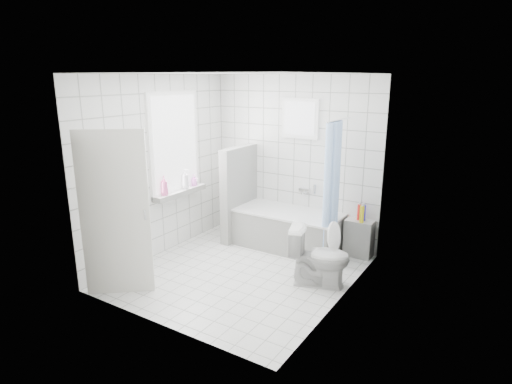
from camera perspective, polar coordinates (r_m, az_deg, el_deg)
The scene contains 19 objects.
ground at distance 5.89m, azimuth -2.03°, elevation -10.64°, with size 3.00×3.00×0.00m, color white.
ceiling at distance 5.30m, azimuth -2.30°, elevation 15.54°, with size 3.00×3.00×0.00m, color white.
wall_back at distance 6.72m, azimuth 5.08°, elevation 4.27°, with size 2.80×0.02×2.60m, color white.
wall_front at distance 4.34m, azimuth -13.36°, elevation -2.21°, with size 2.80×0.02×2.60m, color white.
wall_left at distance 6.33m, azimuth -12.70°, elevation 3.28°, with size 0.02×3.00×2.60m, color white.
wall_right at distance 4.83m, azimuth 11.71°, elevation -0.35°, with size 0.02×3.00×2.60m, color white.
window_left at distance 6.46m, azimuth -10.70°, elevation 6.33°, with size 0.01×0.90×1.40m, color white.
window_back at distance 6.54m, azimuth 5.82°, elevation 9.71°, with size 0.50×0.01×0.50m, color white.
window_sill at distance 6.58m, azimuth -10.10°, elevation -0.07°, with size 0.18×1.02×0.08m, color white.
door at distance 5.28m, azimuth -18.28°, elevation -2.88°, with size 0.04×0.80×2.00m, color silver.
bathtub at distance 6.62m, azimuth 4.29°, elevation -4.98°, with size 1.62×0.77×0.58m.
partition_wall at distance 6.86m, azimuth -2.27°, elevation -0.16°, with size 0.15×0.85×1.50m, color white.
tiled_ledge at distance 6.47m, azimuth 13.56°, elevation -6.01°, with size 0.40×0.24×0.55m, color white.
toilet at distance 5.48m, azimuth 8.44°, elevation -8.53°, with size 0.42×0.74×0.76m, color white.
curtain_rod at distance 5.91m, azimuth 11.02°, elevation 9.41°, with size 0.02×0.02×0.80m, color silver.
shower_curtain at distance 5.94m, azimuth 10.12°, elevation 0.66°, with size 0.14×0.48×1.78m, color #569AFD, non-canonical shape.
tub_faucet at distance 6.69m, azimuth 6.49°, elevation 0.23°, with size 0.18×0.06×0.06m, color silver.
sill_bottles at distance 6.50m, azimuth -10.35°, elevation 1.36°, with size 0.16×0.80×0.30m.
ledge_bottles at distance 6.32m, azimuth 13.89°, elevation -2.74°, with size 0.13×0.18×0.25m.
Camera 1 is at (2.99, -4.38, 2.57)m, focal length 30.00 mm.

